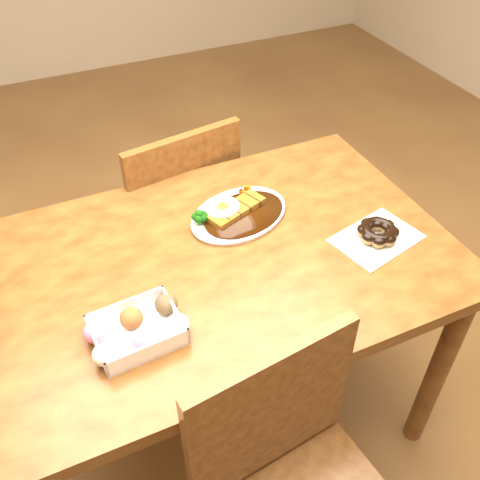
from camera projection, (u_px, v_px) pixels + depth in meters
name	position (u px, v px, depth m)	size (l,w,h in m)	color
ground	(227.00, 410.00, 1.89)	(6.00, 6.00, 0.00)	brown
table	(223.00, 282.00, 1.45)	(1.20, 0.80, 0.75)	#49230E
chair_far	(173.00, 216.00, 1.94)	(0.48, 0.48, 0.87)	#49230E
katsu_curry_plate	(237.00, 213.00, 1.49)	(0.34, 0.28, 0.06)	white
donut_box	(137.00, 329.00, 1.17)	(0.22, 0.16, 0.05)	white
pon_de_ring	(378.00, 232.00, 1.42)	(0.26, 0.21, 0.04)	silver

